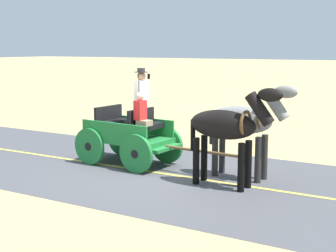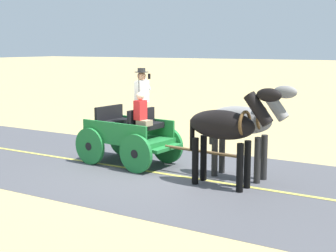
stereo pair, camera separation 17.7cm
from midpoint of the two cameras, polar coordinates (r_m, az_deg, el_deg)
The scene contains 6 objects.
ground_plane at distance 12.06m, azimuth -1.85°, elevation -5.34°, with size 200.00×200.00×0.00m, color tan.
road_surface at distance 12.06m, azimuth -1.85°, elevation -5.32°, with size 5.77×160.00×0.01m, color #4C4C51.
road_centre_stripe at distance 12.06m, azimuth -1.85°, elevation -5.30°, with size 0.12×160.00×0.00m, color #DBCC4C.
horse_drawn_carriage at distance 12.69m, azimuth -3.93°, elevation -0.85°, with size 1.60×4.52×2.50m.
horse_near_side at distance 11.33m, azimuth 9.33°, elevation 0.42°, with size 0.66×2.13×2.21m.
horse_off_side at distance 10.58m, azimuth 7.29°, elevation -0.15°, with size 0.65×2.13×2.21m.
Camera 2 is at (9.75, 6.42, 3.05)m, focal length 52.25 mm.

